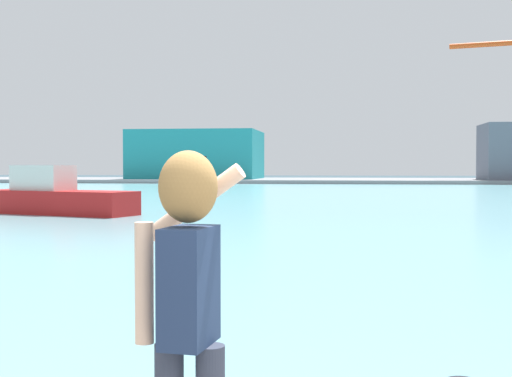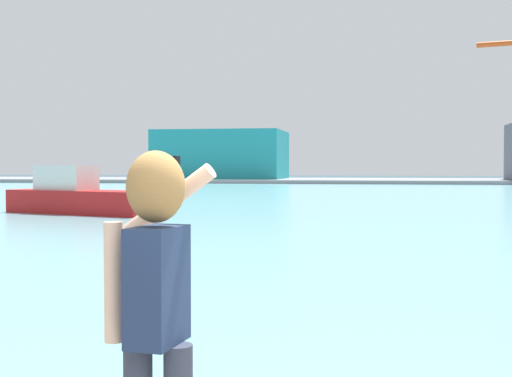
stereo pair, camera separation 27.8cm
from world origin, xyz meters
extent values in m
plane|color=#334751|center=(0.00, 50.00, 0.00)|extent=(220.00, 220.00, 0.00)
cube|color=#6BA8B2|center=(0.00, 52.00, 0.01)|extent=(140.00, 100.00, 0.02)
cube|color=gray|center=(0.00, 92.00, 0.24)|extent=(140.00, 20.00, 0.47)
cube|color=#1E2D4C|center=(-0.91, 0.57, 1.67)|extent=(0.24, 0.36, 0.56)
sphere|color=#E0B293|center=(-0.91, 0.57, 2.13)|extent=(0.22, 0.22, 0.22)
ellipsoid|color=olive|center=(-0.91, 0.55, 2.14)|extent=(0.28, 0.26, 0.34)
cylinder|color=#E0B293|center=(-1.13, 0.57, 1.68)|extent=(0.09, 0.09, 0.58)
cylinder|color=#E0B293|center=(-0.93, 0.80, 2.05)|extent=(0.53, 0.15, 0.40)
cube|color=black|center=(-0.92, 0.92, 2.22)|extent=(0.02, 0.07, 0.14)
cube|color=#B21919|center=(-13.33, 27.55, 0.56)|extent=(7.89, 4.38, 1.09)
cube|color=silver|center=(-14.23, 27.85, 1.69)|extent=(3.02, 2.34, 1.16)
cube|color=teal|center=(-21.22, 92.57, 3.81)|extent=(17.39, 13.11, 6.68)
cylinder|color=#D84C19|center=(18.94, 91.16, 18.19)|extent=(11.60, 3.54, 0.70)
camera|label=1|loc=(-0.17, -2.59, 2.24)|focal=48.35mm
camera|label=2|loc=(0.11, -2.55, 2.24)|focal=48.35mm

